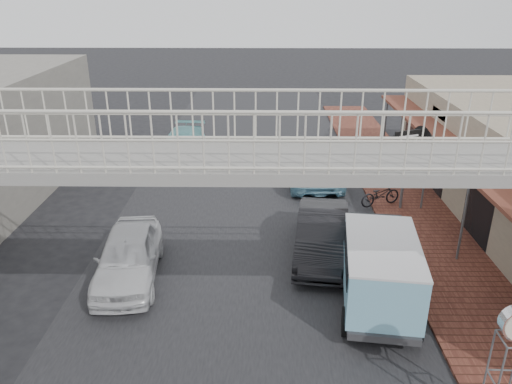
{
  "coord_description": "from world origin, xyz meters",
  "views": [
    {
      "loc": [
        0.59,
        -13.18,
        8.32
      ],
      "look_at": [
        0.36,
        2.46,
        1.8
      ],
      "focal_mm": 35.0,
      "sensor_mm": 36.0,
      "label": 1
    }
  ],
  "objects_px": {
    "angkot_far": "(182,144)",
    "motorcycle_far": "(386,143)",
    "angkot_van": "(380,264)",
    "motorcycle_near": "(380,194)",
    "white_hatchback": "(128,256)",
    "angkot_curb": "(312,167)",
    "arrow_sign": "(426,142)",
    "dark_sedan": "(322,234)"
  },
  "relations": [
    {
      "from": "motorcycle_near",
      "to": "motorcycle_far",
      "type": "height_order",
      "value": "motorcycle_near"
    },
    {
      "from": "white_hatchback",
      "to": "motorcycle_far",
      "type": "distance_m",
      "value": 16.36
    },
    {
      "from": "angkot_curb",
      "to": "motorcycle_far",
      "type": "xyz_separation_m",
      "value": [
        4.32,
        4.27,
        -0.13
      ]
    },
    {
      "from": "white_hatchback",
      "to": "arrow_sign",
      "type": "distance_m",
      "value": 11.8
    },
    {
      "from": "white_hatchback",
      "to": "motorcycle_far",
      "type": "xyz_separation_m",
      "value": [
        10.61,
        12.45,
        -0.2
      ]
    },
    {
      "from": "motorcycle_near",
      "to": "angkot_curb",
      "type": "bearing_deg",
      "value": 17.76
    },
    {
      "from": "angkot_far",
      "to": "motorcycle_near",
      "type": "relative_size",
      "value": 2.69
    },
    {
      "from": "motorcycle_near",
      "to": "motorcycle_far",
      "type": "relative_size",
      "value": 1.17
    },
    {
      "from": "angkot_curb",
      "to": "motorcycle_far",
      "type": "relative_size",
      "value": 3.28
    },
    {
      "from": "angkot_curb",
      "to": "arrow_sign",
      "type": "distance_m",
      "value": 5.31
    },
    {
      "from": "angkot_far",
      "to": "arrow_sign",
      "type": "xyz_separation_m",
      "value": [
        10.45,
        -6.28,
        2.07
      ]
    },
    {
      "from": "angkot_curb",
      "to": "angkot_far",
      "type": "distance_m",
      "value": 7.32
    },
    {
      "from": "angkot_curb",
      "to": "motorcycle_near",
      "type": "height_order",
      "value": "angkot_curb"
    },
    {
      "from": "angkot_curb",
      "to": "arrow_sign",
      "type": "bearing_deg",
      "value": 142.05
    },
    {
      "from": "white_hatchback",
      "to": "motorcycle_far",
      "type": "bearing_deg",
      "value": 44.2
    },
    {
      "from": "dark_sedan",
      "to": "angkot_far",
      "type": "bearing_deg",
      "value": 128.72
    },
    {
      "from": "angkot_curb",
      "to": "angkot_van",
      "type": "relative_size",
      "value": 1.11
    },
    {
      "from": "angkot_far",
      "to": "arrow_sign",
      "type": "height_order",
      "value": "arrow_sign"
    },
    {
      "from": "angkot_curb",
      "to": "motorcycle_near",
      "type": "relative_size",
      "value": 2.8
    },
    {
      "from": "dark_sedan",
      "to": "angkot_van",
      "type": "distance_m",
      "value": 3.12
    },
    {
      "from": "motorcycle_far",
      "to": "angkot_far",
      "type": "bearing_deg",
      "value": 111.32
    },
    {
      "from": "white_hatchback",
      "to": "angkot_far",
      "type": "xyz_separation_m",
      "value": [
        -0.15,
        11.67,
        -0.06
      ]
    },
    {
      "from": "angkot_far",
      "to": "motorcycle_far",
      "type": "bearing_deg",
      "value": 7.75
    },
    {
      "from": "angkot_curb",
      "to": "motorcycle_far",
      "type": "bearing_deg",
      "value": -138.54
    },
    {
      "from": "white_hatchback",
      "to": "angkot_van",
      "type": "xyz_separation_m",
      "value": [
        7.25,
        -1.32,
        0.57
      ]
    },
    {
      "from": "dark_sedan",
      "to": "arrow_sign",
      "type": "bearing_deg",
      "value": 49.94
    },
    {
      "from": "white_hatchback",
      "to": "dark_sedan",
      "type": "xyz_separation_m",
      "value": [
        6.0,
        1.48,
        0.01
      ]
    },
    {
      "from": "white_hatchback",
      "to": "dark_sedan",
      "type": "relative_size",
      "value": 0.95
    },
    {
      "from": "motorcycle_near",
      "to": "white_hatchback",
      "type": "bearing_deg",
      "value": 98.08
    },
    {
      "from": "arrow_sign",
      "to": "angkot_curb",
      "type": "bearing_deg",
      "value": 123.3
    },
    {
      "from": "white_hatchback",
      "to": "angkot_far",
      "type": "bearing_deg",
      "value": 85.37
    },
    {
      "from": "motorcycle_far",
      "to": "angkot_van",
      "type": "bearing_deg",
      "value": -176.53
    },
    {
      "from": "motorcycle_near",
      "to": "motorcycle_far",
      "type": "distance_m",
      "value": 7.34
    },
    {
      "from": "angkot_curb",
      "to": "angkot_van",
      "type": "bearing_deg",
      "value": 92.58
    },
    {
      "from": "white_hatchback",
      "to": "arrow_sign",
      "type": "bearing_deg",
      "value": 22.28
    },
    {
      "from": "dark_sedan",
      "to": "angkot_curb",
      "type": "xyz_separation_m",
      "value": [
        0.29,
        6.7,
        -0.07
      ]
    },
    {
      "from": "angkot_curb",
      "to": "motorcycle_far",
      "type": "height_order",
      "value": "angkot_curb"
    },
    {
      "from": "dark_sedan",
      "to": "motorcycle_near",
      "type": "bearing_deg",
      "value": 62.14
    },
    {
      "from": "white_hatchback",
      "to": "angkot_van",
      "type": "distance_m",
      "value": 7.39
    },
    {
      "from": "motorcycle_near",
      "to": "angkot_far",
      "type": "bearing_deg",
      "value": 31.29
    },
    {
      "from": "dark_sedan",
      "to": "angkot_van",
      "type": "xyz_separation_m",
      "value": [
        1.25,
        -2.8,
        0.57
      ]
    },
    {
      "from": "angkot_curb",
      "to": "arrow_sign",
      "type": "height_order",
      "value": "arrow_sign"
    }
  ]
}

